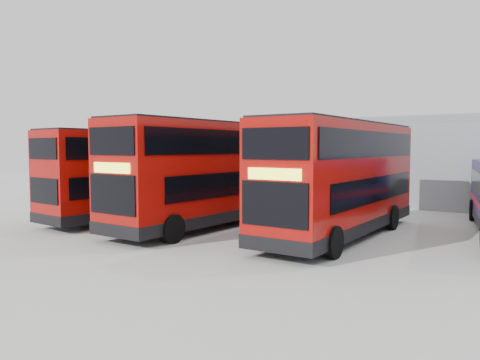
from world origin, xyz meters
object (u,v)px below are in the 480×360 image
(office_block, at_px, (218,160))
(double_decker_left, at_px, (141,175))
(double_decker_centre, at_px, (210,175))
(double_decker_right, at_px, (342,180))
(panel_van, at_px, (150,176))

(office_block, relative_size, double_decker_left, 1.15)
(double_decker_left, distance_m, double_decker_centre, 4.48)
(double_decker_left, relative_size, double_decker_right, 0.96)
(double_decker_left, relative_size, panel_van, 1.89)
(double_decker_right, bearing_deg, office_block, 139.86)
(double_decker_left, bearing_deg, double_decker_right, -170.05)
(double_decker_left, xyz_separation_m, panel_van, (-10.17, 10.65, -0.92))
(office_block, xyz_separation_m, double_decker_centre, (11.12, -15.23, -0.18))
(office_block, bearing_deg, panel_van, -126.98)
(office_block, height_order, double_decker_right, office_block)
(double_decker_left, height_order, double_decker_centre, double_decker_centre)
(office_block, distance_m, double_decker_right, 22.25)
(office_block, relative_size, double_decker_right, 1.11)
(double_decker_right, bearing_deg, double_decker_centre, -170.75)
(office_block, xyz_separation_m, panel_van, (-3.53, -4.68, -1.27))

